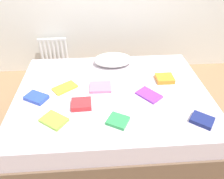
{
  "coord_description": "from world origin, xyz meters",
  "views": [
    {
      "loc": [
        -0.13,
        -1.73,
        1.82
      ],
      "look_at": [
        0.0,
        0.05,
        0.48
      ],
      "focal_mm": 33.96,
      "sensor_mm": 36.0,
      "label": 1
    }
  ],
  "objects_px": {
    "textbook_green": "(118,121)",
    "textbook_lime": "(54,120)",
    "textbook_red": "(81,104)",
    "bed": "(112,109)",
    "textbook_yellow": "(65,88)",
    "pillow": "(113,60)",
    "textbook_pink": "(101,87)",
    "textbook_orange": "(165,78)",
    "radiator": "(54,54)",
    "textbook_blue": "(36,98)",
    "textbook_navy": "(202,120)",
    "textbook_purple": "(149,95)"
  },
  "relations": [
    {
      "from": "textbook_green",
      "to": "textbook_lime",
      "type": "xyz_separation_m",
      "value": [
        -0.55,
        0.05,
        -0.0
      ]
    },
    {
      "from": "textbook_green",
      "to": "textbook_red",
      "type": "xyz_separation_m",
      "value": [
        -0.32,
        0.23,
        0.01
      ]
    },
    {
      "from": "bed",
      "to": "textbook_yellow",
      "type": "xyz_separation_m",
      "value": [
        -0.49,
        0.07,
        0.26
      ]
    },
    {
      "from": "pillow",
      "to": "textbook_pink",
      "type": "relative_size",
      "value": 2.09
    },
    {
      "from": "bed",
      "to": "pillow",
      "type": "xyz_separation_m",
      "value": [
        0.05,
        0.54,
        0.32
      ]
    },
    {
      "from": "textbook_green",
      "to": "textbook_orange",
      "type": "bearing_deg",
      "value": 75.32
    },
    {
      "from": "textbook_red",
      "to": "textbook_yellow",
      "type": "distance_m",
      "value": 0.35
    },
    {
      "from": "radiator",
      "to": "textbook_orange",
      "type": "relative_size",
      "value": 2.62
    },
    {
      "from": "textbook_orange",
      "to": "textbook_red",
      "type": "distance_m",
      "value": 0.97
    },
    {
      "from": "textbook_green",
      "to": "textbook_red",
      "type": "height_order",
      "value": "textbook_red"
    },
    {
      "from": "bed",
      "to": "textbook_yellow",
      "type": "distance_m",
      "value": 0.56
    },
    {
      "from": "textbook_orange",
      "to": "textbook_red",
      "type": "relative_size",
      "value": 1.01
    },
    {
      "from": "radiator",
      "to": "textbook_red",
      "type": "distance_m",
      "value": 1.51
    },
    {
      "from": "textbook_lime",
      "to": "textbook_blue",
      "type": "relative_size",
      "value": 1.03
    },
    {
      "from": "textbook_orange",
      "to": "textbook_lime",
      "type": "bearing_deg",
      "value": -153.67
    },
    {
      "from": "textbook_lime",
      "to": "textbook_orange",
      "type": "distance_m",
      "value": 1.25
    },
    {
      "from": "textbook_blue",
      "to": "textbook_pink",
      "type": "height_order",
      "value": "textbook_blue"
    },
    {
      "from": "textbook_navy",
      "to": "textbook_pink",
      "type": "relative_size",
      "value": 0.82
    },
    {
      "from": "bed",
      "to": "textbook_red",
      "type": "bearing_deg",
      "value": -144.76
    },
    {
      "from": "textbook_pink",
      "to": "textbook_lime",
      "type": "bearing_deg",
      "value": -131.44
    },
    {
      "from": "bed",
      "to": "textbook_blue",
      "type": "xyz_separation_m",
      "value": [
        -0.75,
        -0.08,
        0.27
      ]
    },
    {
      "from": "textbook_purple",
      "to": "textbook_orange",
      "type": "height_order",
      "value": "textbook_orange"
    },
    {
      "from": "textbook_blue",
      "to": "textbook_navy",
      "type": "distance_m",
      "value": 1.54
    },
    {
      "from": "textbook_red",
      "to": "textbook_navy",
      "type": "distance_m",
      "value": 1.08
    },
    {
      "from": "textbook_lime",
      "to": "textbook_purple",
      "type": "bearing_deg",
      "value": 54.35
    },
    {
      "from": "bed",
      "to": "textbook_yellow",
      "type": "height_order",
      "value": "textbook_yellow"
    },
    {
      "from": "textbook_green",
      "to": "textbook_yellow",
      "type": "relative_size",
      "value": 0.71
    },
    {
      "from": "textbook_blue",
      "to": "textbook_green",
      "type": "bearing_deg",
      "value": 4.35
    },
    {
      "from": "textbook_navy",
      "to": "textbook_yellow",
      "type": "height_order",
      "value": "textbook_navy"
    },
    {
      "from": "radiator",
      "to": "pillow",
      "type": "bearing_deg",
      "value": -38.06
    },
    {
      "from": "textbook_yellow",
      "to": "textbook_blue",
      "type": "bearing_deg",
      "value": 174.43
    },
    {
      "from": "textbook_red",
      "to": "textbook_lime",
      "type": "bearing_deg",
      "value": -143.76
    },
    {
      "from": "textbook_red",
      "to": "textbook_pink",
      "type": "height_order",
      "value": "textbook_red"
    },
    {
      "from": "textbook_lime",
      "to": "textbook_red",
      "type": "bearing_deg",
      "value": 74.69
    },
    {
      "from": "radiator",
      "to": "textbook_pink",
      "type": "xyz_separation_m",
      "value": [
        0.67,
        -1.15,
        0.18
      ]
    },
    {
      "from": "radiator",
      "to": "textbook_blue",
      "type": "xyz_separation_m",
      "value": [
        0.04,
        -1.28,
        0.19
      ]
    },
    {
      "from": "textbook_purple",
      "to": "textbook_navy",
      "type": "relative_size",
      "value": 1.29
    },
    {
      "from": "textbook_blue",
      "to": "textbook_yellow",
      "type": "relative_size",
      "value": 0.87
    },
    {
      "from": "textbook_purple",
      "to": "textbook_blue",
      "type": "distance_m",
      "value": 1.11
    },
    {
      "from": "pillow",
      "to": "textbook_blue",
      "type": "relative_size",
      "value": 2.22
    },
    {
      "from": "textbook_blue",
      "to": "pillow",
      "type": "bearing_deg",
      "value": 67.94
    },
    {
      "from": "bed",
      "to": "textbook_red",
      "type": "distance_m",
      "value": 0.47
    },
    {
      "from": "textbook_orange",
      "to": "textbook_yellow",
      "type": "relative_size",
      "value": 0.78
    },
    {
      "from": "pillow",
      "to": "textbook_orange",
      "type": "relative_size",
      "value": 2.47
    },
    {
      "from": "pillow",
      "to": "textbook_blue",
      "type": "bearing_deg",
      "value": -142.02
    },
    {
      "from": "textbook_orange",
      "to": "radiator",
      "type": "bearing_deg",
      "value": 143.0
    },
    {
      "from": "radiator",
      "to": "textbook_purple",
      "type": "distance_m",
      "value": 1.75
    },
    {
      "from": "pillow",
      "to": "textbook_yellow",
      "type": "distance_m",
      "value": 0.71
    },
    {
      "from": "textbook_lime",
      "to": "textbook_green",
      "type": "bearing_deg",
      "value": 31.16
    },
    {
      "from": "bed",
      "to": "textbook_lime",
      "type": "relative_size",
      "value": 9.26
    }
  ]
}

